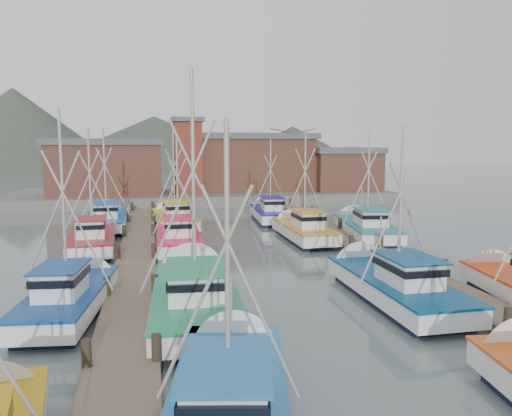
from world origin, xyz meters
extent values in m
plane|color=#50605D|center=(0.00, 0.00, 0.00)|extent=(260.00, 260.00, 0.00)
cube|color=brown|center=(-7.00, 4.00, 0.20)|extent=(2.20, 46.00, 0.40)
cylinder|color=black|center=(-8.00, -9.00, 0.45)|extent=(0.30, 0.30, 1.50)
cylinder|color=black|center=(-8.00, -2.00, 0.45)|extent=(0.30, 0.30, 1.50)
cylinder|color=black|center=(-8.00, 5.00, 0.45)|extent=(0.30, 0.30, 1.50)
cylinder|color=black|center=(-8.00, 12.00, 0.45)|extent=(0.30, 0.30, 1.50)
cylinder|color=black|center=(-8.00, 19.00, 0.45)|extent=(0.30, 0.30, 1.50)
cylinder|color=black|center=(-8.00, 26.00, 0.45)|extent=(0.30, 0.30, 1.50)
cylinder|color=black|center=(-6.00, -9.00, 0.45)|extent=(0.30, 0.30, 1.50)
cylinder|color=black|center=(-6.00, -2.00, 0.45)|extent=(0.30, 0.30, 1.50)
cylinder|color=black|center=(-6.00, 5.00, 0.45)|extent=(0.30, 0.30, 1.50)
cylinder|color=black|center=(-6.00, 12.00, 0.45)|extent=(0.30, 0.30, 1.50)
cylinder|color=black|center=(-6.00, 19.00, 0.45)|extent=(0.30, 0.30, 1.50)
cylinder|color=black|center=(-6.00, 26.00, 0.45)|extent=(0.30, 0.30, 1.50)
cube|color=brown|center=(7.00, 4.00, 0.20)|extent=(2.20, 46.00, 0.40)
cylinder|color=black|center=(6.00, -9.00, 0.45)|extent=(0.30, 0.30, 1.50)
cylinder|color=black|center=(6.00, -2.00, 0.45)|extent=(0.30, 0.30, 1.50)
cylinder|color=black|center=(6.00, 5.00, 0.45)|extent=(0.30, 0.30, 1.50)
cylinder|color=black|center=(6.00, 12.00, 0.45)|extent=(0.30, 0.30, 1.50)
cylinder|color=black|center=(6.00, 19.00, 0.45)|extent=(0.30, 0.30, 1.50)
cylinder|color=black|center=(6.00, 26.00, 0.45)|extent=(0.30, 0.30, 1.50)
cylinder|color=black|center=(8.00, -2.00, 0.45)|extent=(0.30, 0.30, 1.50)
cylinder|color=black|center=(8.00, 5.00, 0.45)|extent=(0.30, 0.30, 1.50)
cylinder|color=black|center=(8.00, 12.00, 0.45)|extent=(0.30, 0.30, 1.50)
cylinder|color=black|center=(8.00, 19.00, 0.45)|extent=(0.30, 0.30, 1.50)
cylinder|color=black|center=(8.00, 26.00, 0.45)|extent=(0.30, 0.30, 1.50)
cube|color=slate|center=(0.00, 37.00, 0.60)|extent=(44.00, 16.00, 1.20)
cube|color=brown|center=(-11.00, 35.00, 3.95)|extent=(12.00, 8.00, 5.50)
cube|color=#5E5E63|center=(-11.00, 35.00, 7.05)|extent=(12.72, 8.48, 0.70)
cube|color=brown|center=(6.00, 37.00, 4.30)|extent=(14.00, 9.00, 6.20)
cube|color=#5E5E63|center=(6.00, 37.00, 7.75)|extent=(14.84, 9.54, 0.70)
cube|color=brown|center=(17.00, 34.00, 3.45)|extent=(8.00, 6.00, 4.50)
cube|color=#5E5E63|center=(17.00, 34.00, 6.05)|extent=(8.48, 6.36, 0.70)
cube|color=maroon|center=(-2.00, 33.00, 5.20)|extent=(3.00, 3.00, 8.00)
cube|color=#5E5E63|center=(-2.00, 33.00, 9.45)|extent=(3.60, 3.60, 0.50)
cone|color=#465042|center=(-40.00, 115.00, 0.00)|extent=(110.00, 110.00, 42.00)
cone|color=#465042|center=(-5.00, 130.00, 0.00)|extent=(140.00, 140.00, 30.00)
cone|color=#465042|center=(35.00, 120.00, 0.00)|extent=(90.00, 90.00, 24.00)
cube|color=white|center=(-4.38, -12.69, 0.70)|extent=(4.29, 8.68, 0.80)
cube|color=#226BA6|center=(-4.38, -12.69, 1.08)|extent=(4.39, 8.77, 0.10)
cone|color=white|center=(-3.56, -8.62, 0.55)|extent=(2.76, 1.59, 2.60)
cube|color=white|center=(-4.58, -13.67, 1.65)|extent=(2.14, 2.77, 1.10)
cube|color=black|center=(-4.58, -13.67, 1.88)|extent=(2.29, 3.04, 0.28)
cube|color=#226BA6|center=(-4.58, -13.67, 2.24)|extent=(2.43, 3.22, 0.07)
cylinder|color=#A39F96|center=(-4.41, -12.85, 4.25)|extent=(0.14, 0.14, 6.29)
cylinder|color=#A39F96|center=(-4.93, -12.75, 3.51)|extent=(2.23, 0.53, 4.92)
cylinder|color=#A39F96|center=(-3.89, -12.96, 3.51)|extent=(2.23, 0.53, 4.92)
cylinder|color=#A39F96|center=(-4.09, -11.23, 2.30)|extent=(0.08, 0.08, 2.32)
cone|color=white|center=(4.55, -11.01, 0.55)|extent=(2.85, 1.43, 2.73)
cube|color=black|center=(-4.43, -3.99, 0.05)|extent=(3.29, 8.81, 0.70)
cube|color=white|center=(-4.43, -3.99, 0.70)|extent=(3.74, 10.01, 0.80)
cube|color=#1C8C59|center=(-4.43, -3.99, 1.08)|extent=(3.84, 10.11, 0.10)
cone|color=white|center=(-4.16, 0.93, 0.55)|extent=(3.13, 1.27, 3.08)
cube|color=white|center=(-4.49, -5.17, 1.65)|extent=(2.15, 3.06, 1.10)
cube|color=black|center=(-4.49, -5.17, 1.88)|extent=(2.29, 3.36, 0.28)
cube|color=#1C8C59|center=(-4.49, -5.17, 2.24)|extent=(2.43, 3.57, 0.07)
cylinder|color=#A39F96|center=(-4.44, -4.18, 5.41)|extent=(0.14, 0.14, 8.62)
cylinder|color=#A39F96|center=(-5.07, -4.15, 4.40)|extent=(3.08, 0.27, 6.74)
cylinder|color=#A39F96|center=(-3.81, -4.22, 4.40)|extent=(3.08, 0.27, 6.74)
cylinder|color=#A39F96|center=(-4.33, -2.22, 2.30)|extent=(0.08, 0.08, 2.75)
cube|color=black|center=(4.22, -4.24, 0.05)|extent=(2.54, 7.77, 0.70)
cube|color=white|center=(4.22, -4.24, 0.70)|extent=(2.88, 8.83, 0.80)
cube|color=navy|center=(4.22, -4.24, 1.08)|extent=(2.97, 8.92, 0.10)
cone|color=white|center=(4.21, 0.17, 0.55)|extent=(2.76, 1.10, 2.76)
cube|color=white|center=(4.22, -5.30, 1.65)|extent=(1.78, 2.65, 1.10)
cube|color=black|center=(4.22, -5.30, 1.88)|extent=(1.90, 2.92, 0.28)
cube|color=navy|center=(4.22, -5.30, 2.24)|extent=(2.02, 3.09, 0.07)
cylinder|color=#A39F96|center=(4.22, -4.42, 4.35)|extent=(0.12, 0.12, 6.51)
cylinder|color=#A39F96|center=(3.65, -4.42, 3.59)|extent=(2.33, 0.09, 5.09)
cylinder|color=#A39F96|center=(4.78, -4.42, 3.59)|extent=(2.33, 0.09, 5.09)
cylinder|color=#A39F96|center=(4.21, -2.65, 2.30)|extent=(0.07, 0.07, 2.46)
cube|color=black|center=(-9.37, -3.17, 0.05)|extent=(2.94, 6.89, 0.70)
cube|color=white|center=(-9.37, -3.17, 0.70)|extent=(3.34, 7.83, 0.80)
cube|color=navy|center=(-9.37, -3.17, 1.08)|extent=(3.42, 7.91, 0.10)
cone|color=white|center=(-8.93, 0.60, 0.55)|extent=(2.48, 1.37, 2.37)
cube|color=white|center=(-9.48, -4.08, 1.65)|extent=(1.79, 2.44, 1.10)
cube|color=black|center=(-9.48, -4.08, 1.88)|extent=(1.91, 2.68, 0.28)
cube|color=navy|center=(-9.48, -4.08, 2.24)|extent=(2.03, 2.84, 0.07)
cylinder|color=#A39F96|center=(-9.39, -3.32, 4.65)|extent=(0.13, 0.13, 7.10)
cylinder|color=#A39F96|center=(-9.91, -3.26, 3.82)|extent=(2.53, 0.38, 5.55)
cylinder|color=#A39F96|center=(-8.87, -3.38, 3.82)|extent=(2.53, 0.38, 5.55)
cylinder|color=#A39F96|center=(-9.21, -1.81, 2.30)|extent=(0.07, 0.07, 2.28)
cone|color=white|center=(10.13, -2.15, 0.55)|extent=(2.61, 1.45, 2.47)
cube|color=black|center=(-4.42, 8.73, 0.05)|extent=(2.44, 7.25, 0.70)
cube|color=white|center=(-4.42, 8.73, 0.70)|extent=(2.78, 8.24, 0.80)
cube|color=#E31941|center=(-4.42, 8.73, 1.08)|extent=(2.86, 8.32, 0.10)
cone|color=white|center=(-4.37, 12.83, 0.55)|extent=(2.58, 1.13, 2.56)
cube|color=white|center=(-4.44, 7.74, 1.65)|extent=(1.69, 2.48, 1.10)
cube|color=black|center=(-4.44, 7.74, 1.88)|extent=(1.80, 2.73, 0.28)
cube|color=#E31941|center=(-4.44, 7.74, 2.24)|extent=(1.91, 2.89, 0.07)
cylinder|color=#A39F96|center=(-4.43, 8.56, 4.21)|extent=(0.12, 0.12, 6.23)
cylinder|color=#A39F96|center=(-4.95, 8.57, 3.48)|extent=(2.23, 0.12, 4.87)
cylinder|color=#A39F96|center=(-3.90, 8.56, 3.48)|extent=(2.23, 0.12, 4.87)
cylinder|color=#A39F96|center=(-4.40, 10.20, 2.30)|extent=(0.07, 0.07, 2.29)
cube|color=black|center=(4.45, 9.91, 0.05)|extent=(2.35, 7.05, 0.70)
cube|color=white|center=(4.45, 9.91, 0.70)|extent=(2.67, 8.01, 0.80)
cube|color=#C68A27|center=(4.45, 9.91, 1.08)|extent=(2.75, 8.09, 0.10)
cone|color=white|center=(4.42, 13.90, 0.55)|extent=(2.51, 1.12, 2.50)
cube|color=white|center=(4.46, 8.95, 1.65)|extent=(1.63, 2.41, 1.10)
cube|color=black|center=(4.46, 8.95, 1.88)|extent=(1.74, 2.65, 0.28)
cube|color=#C68A27|center=(4.46, 8.95, 2.24)|extent=(1.85, 2.81, 0.07)
cylinder|color=#A39F96|center=(4.45, 9.75, 4.61)|extent=(0.11, 0.11, 7.03)
cylinder|color=#A39F96|center=(3.94, 9.74, 3.79)|extent=(2.51, 0.11, 5.49)
cylinder|color=#A39F96|center=(4.96, 9.75, 3.79)|extent=(2.51, 0.11, 5.49)
cylinder|color=#A39F96|center=(4.44, 11.35, 2.30)|extent=(0.07, 0.07, 2.23)
cube|color=black|center=(-9.86, 9.48, 0.05)|extent=(2.75, 7.32, 0.70)
cube|color=white|center=(-9.86, 9.48, 0.70)|extent=(3.13, 8.32, 0.80)
cube|color=maroon|center=(-9.86, 9.48, 1.08)|extent=(3.21, 8.40, 0.10)
cone|color=white|center=(-10.09, 13.56, 0.55)|extent=(2.61, 1.25, 2.55)
cube|color=white|center=(-9.80, 8.50, 1.65)|extent=(1.79, 2.54, 1.10)
cube|color=black|center=(-9.80, 8.50, 1.88)|extent=(1.91, 2.80, 0.28)
cube|color=maroon|center=(-9.80, 8.50, 2.24)|extent=(2.02, 2.97, 0.07)
cylinder|color=#A39F96|center=(-9.85, 9.31, 4.53)|extent=(0.13, 0.13, 6.86)
cylinder|color=#A39F96|center=(-10.41, 9.28, 3.72)|extent=(2.46, 0.23, 5.37)
cylinder|color=#A39F96|center=(-9.29, 9.35, 3.72)|extent=(2.46, 0.23, 5.37)
cylinder|color=#A39F96|center=(-9.94, 10.95, 2.30)|extent=(0.08, 0.08, 2.45)
cube|color=black|center=(9.28, 10.01, 0.05)|extent=(3.82, 8.18, 0.70)
cube|color=white|center=(9.28, 10.01, 0.70)|extent=(4.34, 9.29, 0.80)
cube|color=#157578|center=(9.28, 10.01, 1.08)|extent=(4.44, 9.40, 0.10)
cone|color=white|center=(9.99, 14.43, 0.55)|extent=(2.97, 1.54, 2.83)
cube|color=white|center=(9.11, 8.96, 1.65)|extent=(2.23, 2.94, 1.10)
cube|color=black|center=(9.11, 8.96, 1.88)|extent=(2.39, 3.22, 0.28)
cube|color=#157578|center=(9.11, 8.96, 2.24)|extent=(2.53, 3.42, 0.07)
cylinder|color=#A39F96|center=(9.25, 9.84, 4.47)|extent=(0.15, 0.15, 6.73)
cylinder|color=#A39F96|center=(8.66, 9.93, 3.67)|extent=(2.40, 0.48, 5.27)
cylinder|color=#A39F96|center=(9.84, 9.74, 3.67)|extent=(2.40, 0.48, 5.27)
cylinder|color=#A39F96|center=(9.54, 11.60, 2.30)|extent=(0.09, 0.09, 2.62)
cube|color=black|center=(-4.28, 17.49, 0.05)|extent=(3.10, 7.63, 0.70)
cube|color=white|center=(-4.28, 17.49, 0.70)|extent=(3.53, 8.67, 0.80)
cube|color=#E5AB00|center=(-4.28, 17.49, 1.08)|extent=(3.62, 8.76, 0.10)
cone|color=white|center=(-4.67, 21.70, 0.55)|extent=(2.73, 1.34, 2.64)
cube|color=white|center=(-4.18, 16.48, 1.65)|extent=(1.93, 2.68, 1.10)
cube|color=black|center=(-4.18, 16.48, 1.88)|extent=(2.07, 2.95, 0.28)
cube|color=#E5AB00|center=(-4.18, 16.48, 2.24)|extent=(2.19, 3.12, 0.07)
cylinder|color=#A39F96|center=(-4.26, 17.32, 4.58)|extent=(0.13, 0.13, 6.96)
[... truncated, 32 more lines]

